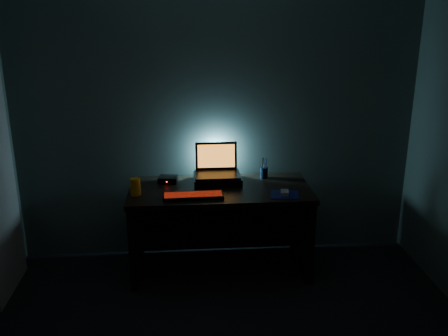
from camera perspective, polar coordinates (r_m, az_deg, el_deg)
name	(u,v)px	position (r m, az deg, el deg)	size (l,w,h in m)	color
room	(243,207)	(2.44, 2.21, -4.45)	(3.50, 4.00, 2.50)	black
desk	(220,214)	(4.27, -0.50, -5.29)	(1.50, 0.70, 0.75)	black
riser	(217,179)	(4.25, -0.77, -1.27)	(0.40, 0.30, 0.06)	black
laptop	(217,167)	(4.27, -0.82, 0.10)	(0.38, 0.28, 0.26)	black
keyboard	(193,196)	(3.93, -3.54, -3.19)	(0.48, 0.17, 0.03)	black
mousepad	(285,195)	(4.01, 6.93, -3.04)	(0.22, 0.20, 0.00)	#0B124F
mouse	(285,193)	(4.00, 6.94, -2.82)	(0.06, 0.10, 0.03)	gray
pen_cup	(264,173)	(4.37, 4.59, -0.53)	(0.07, 0.07, 0.10)	black
juice_glass	(135,187)	(4.01, -10.09, -2.13)	(0.08, 0.08, 0.14)	#FF9F0D
router	(168,179)	(4.28, -6.40, -1.30)	(0.18, 0.15, 0.05)	black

